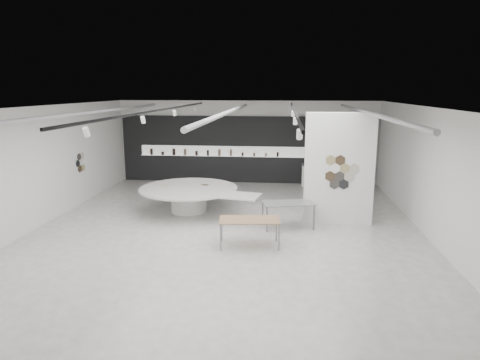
# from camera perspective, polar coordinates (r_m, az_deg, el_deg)

# --- Properties ---
(room) EXTENTS (12.02, 14.02, 3.82)m
(room) POSITION_cam_1_polar(r_m,az_deg,el_deg) (13.06, -2.18, 2.15)
(room) COLOR beige
(room) RESTS_ON ground
(back_wall_display) EXTENTS (11.80, 0.27, 3.10)m
(back_wall_display) POSITION_cam_1_polar(r_m,az_deg,el_deg) (19.95, 0.66, 4.05)
(back_wall_display) COLOR black
(back_wall_display) RESTS_ON ground
(partition_column) EXTENTS (2.20, 0.38, 3.60)m
(partition_column) POSITION_cam_1_polar(r_m,az_deg,el_deg) (14.08, 13.07, 1.43)
(partition_column) COLOR white
(partition_column) RESTS_ON ground
(display_island) EXTENTS (4.72, 4.12, 0.89)m
(display_island) POSITION_cam_1_polar(r_m,az_deg,el_deg) (15.33, -6.62, -2.16)
(display_island) COLOR white
(display_island) RESTS_ON ground
(sample_table_wood) EXTENTS (1.74, 1.01, 0.78)m
(sample_table_wood) POSITION_cam_1_polar(r_m,az_deg,el_deg) (11.92, 1.27, -5.50)
(sample_table_wood) COLOR #96704D
(sample_table_wood) RESTS_ON ground
(sample_table_stone) EXTENTS (1.72, 1.15, 0.81)m
(sample_table_stone) POSITION_cam_1_polar(r_m,az_deg,el_deg) (13.58, 6.43, -3.29)
(sample_table_stone) COLOR slate
(sample_table_stone) RESTS_ON ground
(kitchen_counter) EXTENTS (1.71, 0.71, 1.33)m
(kitchen_counter) POSITION_cam_1_polar(r_m,az_deg,el_deg) (19.72, 10.65, 0.62)
(kitchen_counter) COLOR white
(kitchen_counter) RESTS_ON ground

